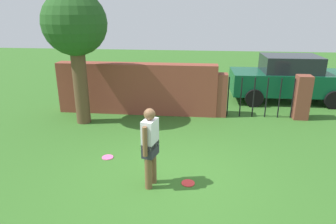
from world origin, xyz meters
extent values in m
plane|color=#336623|center=(0.00, 0.00, 0.00)|extent=(40.00, 40.00, 0.00)
cube|color=brown|center=(-1.50, 3.99, 0.84)|extent=(5.25, 0.50, 1.67)
cylinder|color=brown|center=(-2.98, 2.92, 1.23)|extent=(0.42, 0.42, 2.46)
sphere|color=#23511E|center=(-2.98, 2.92, 2.96)|extent=(1.82, 1.82, 1.82)
cylinder|color=brown|center=(-0.31, -0.24, 0.42)|extent=(0.14, 0.14, 0.85)
cylinder|color=brown|center=(-0.37, -0.46, 0.42)|extent=(0.14, 0.14, 0.85)
cube|color=#2D2D38|center=(-0.34, -0.35, 0.80)|extent=(0.31, 0.41, 0.28)
cube|color=silver|center=(-0.34, -0.35, 1.12)|extent=(0.31, 0.41, 0.55)
sphere|color=brown|center=(-0.34, -0.35, 1.51)|extent=(0.22, 0.22, 0.22)
cylinder|color=brown|center=(-0.28, -0.13, 1.05)|extent=(0.09, 0.09, 0.58)
cylinder|color=brown|center=(-0.40, -0.57, 1.05)|extent=(0.09, 0.09, 0.58)
cube|color=brown|center=(1.23, 3.99, 0.70)|extent=(0.44, 0.44, 1.40)
cube|color=brown|center=(3.79, 3.99, 0.70)|extent=(0.44, 0.44, 1.40)
cylinder|color=black|center=(1.50, 3.99, 0.65)|extent=(0.04, 0.04, 1.30)
cylinder|color=black|center=(1.90, 3.99, 0.65)|extent=(0.04, 0.04, 1.30)
cylinder|color=black|center=(2.30, 3.99, 0.65)|extent=(0.04, 0.04, 1.30)
cylinder|color=black|center=(2.71, 3.99, 0.65)|extent=(0.04, 0.04, 1.30)
cylinder|color=black|center=(3.11, 3.99, 0.65)|extent=(0.04, 0.04, 1.30)
cylinder|color=black|center=(3.52, 3.99, 0.65)|extent=(0.04, 0.04, 1.30)
cube|color=#0C4C2D|center=(3.87, 5.96, 0.72)|extent=(4.24, 1.79, 0.80)
cube|color=#1E2328|center=(3.87, 5.96, 1.42)|extent=(2.03, 1.54, 0.60)
cylinder|color=black|center=(5.21, 6.84, 0.32)|extent=(0.64, 0.23, 0.64)
cylinder|color=black|center=(5.25, 5.14, 0.32)|extent=(0.64, 0.23, 0.64)
cylinder|color=black|center=(2.48, 6.78, 0.32)|extent=(0.64, 0.23, 0.64)
cylinder|color=black|center=(2.52, 5.08, 0.32)|extent=(0.64, 0.23, 0.64)
cylinder|color=red|center=(0.40, -0.22, 0.01)|extent=(0.27, 0.27, 0.02)
cylinder|color=pink|center=(-1.55, 0.69, 0.01)|extent=(0.27, 0.27, 0.02)
camera|label=1|loc=(0.56, -5.52, 3.37)|focal=32.20mm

